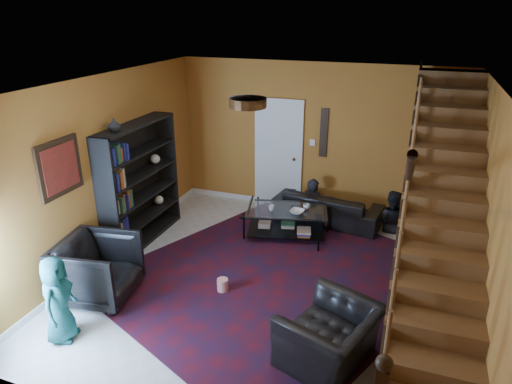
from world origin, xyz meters
The scene contains 21 objects.
floor centered at (0.00, 0.00, 0.00)m, with size 5.50×5.50×0.00m, color beige.
room centered at (-1.33, 1.33, 0.05)m, with size 5.50×5.50×5.50m.
staircase centered at (2.12, 0.00, 1.40)m, with size 0.95×5.02×3.18m.
bookshelf centered at (-2.40, 0.60, 0.96)m, with size 0.35×1.80×2.00m.
door centered at (-0.70, 2.73, 1.02)m, with size 0.82×0.05×2.05m, color silver.
framed_picture centered at (-2.57, -0.90, 1.75)m, with size 0.04×0.74×0.74m, color maroon.
wall_hanging centered at (0.15, 2.73, 1.55)m, with size 0.14×0.03×0.90m, color black.
ceiling_fixture centered at (0.00, -0.80, 2.74)m, with size 0.40×0.40×0.10m, color #3F2814.
rug centered at (0.06, 0.20, 0.01)m, with size 3.85×4.40×0.02m, color #420B13.
sofa centered at (0.38, 2.30, 0.28)m, with size 1.93×0.76×0.56m, color black.
armchair_left centered at (-2.05, -1.07, 0.43)m, with size 0.93×0.95×0.87m, color black.
armchair_right centered at (1.11, -1.25, 0.33)m, with size 1.03×0.90×0.67m, color black.
person_adult_a centered at (0.08, 2.35, 0.17)m, with size 0.45×0.30×1.23m, color black.
person_adult_b centered at (1.50, 2.35, 0.14)m, with size 0.58×0.45×1.19m, color black.
person_child centered at (-1.95, -1.91, 0.54)m, with size 0.53×0.34×1.08m, color #1A6262.
coffee_table centered at (-0.16, 1.48, 0.30)m, with size 1.49×1.08×0.51m.
cup_a centered at (0.15, 1.60, 0.56)m, with size 0.11×0.11×0.09m, color #999999.
cup_b centered at (-0.40, 1.35, 0.56)m, with size 0.10×0.10×0.09m, color #999999.
bowl centered at (0.04, 1.38, 0.54)m, with size 0.23×0.23×0.06m, color #999999.
vase centered at (-2.41, 0.10, 2.10)m, with size 0.18×0.18×0.19m, color #999999.
popcorn_bucket centered at (-0.54, -0.41, 0.11)m, with size 0.16×0.16×0.18m, color red.
Camera 1 is at (1.69, -5.31, 3.68)m, focal length 32.00 mm.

